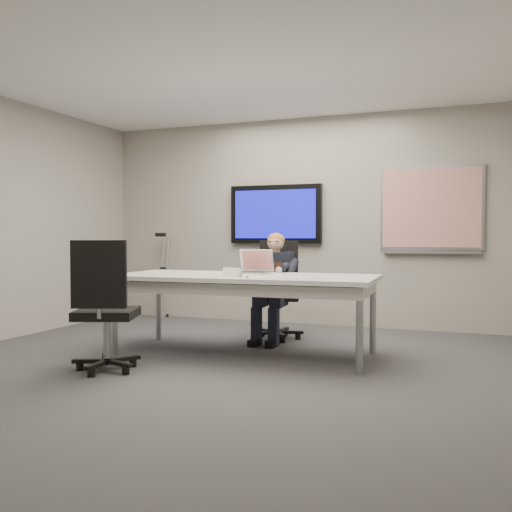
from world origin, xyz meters
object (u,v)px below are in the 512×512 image
(office_chair_far, at_px, (278,308))
(laptop, at_px, (254,267))
(office_chair_near, at_px, (105,331))
(seated_person, at_px, (272,298))
(conference_table, at_px, (245,284))

(office_chair_far, height_order, laptop, office_chair_far)
(office_chair_near, relative_size, seated_person, 0.94)
(office_chair_far, bearing_deg, seated_person, -101.56)
(conference_table, height_order, office_chair_far, office_chair_far)
(conference_table, relative_size, office_chair_near, 2.29)
(office_chair_far, relative_size, laptop, 3.02)
(office_chair_far, xyz_separation_m, seated_person, (0.01, -0.25, 0.14))
(seated_person, bearing_deg, office_chair_near, -119.94)
(seated_person, xyz_separation_m, laptop, (-0.02, -0.51, 0.37))
(office_chair_far, xyz_separation_m, laptop, (-0.01, -0.75, 0.51))
(laptop, bearing_deg, office_chair_near, -128.58)
(conference_table, xyz_separation_m, office_chair_far, (0.01, 1.00, -0.36))
(seated_person, bearing_deg, laptop, -96.89)
(seated_person, bearing_deg, office_chair_far, 88.59)
(office_chair_far, distance_m, laptop, 0.91)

